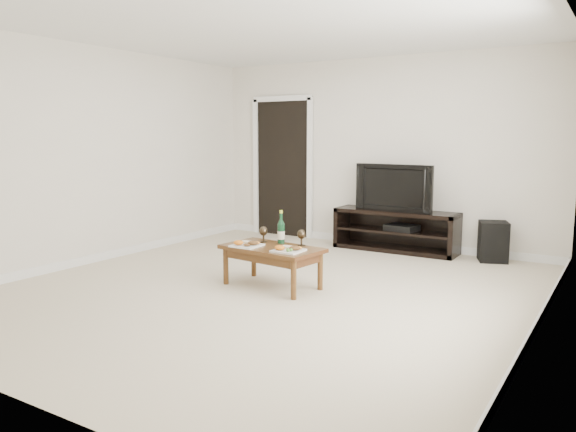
{
  "coord_description": "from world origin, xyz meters",
  "views": [
    {
      "loc": [
        3.06,
        -4.56,
        1.55
      ],
      "look_at": [
        -0.01,
        0.41,
        0.7
      ],
      "focal_mm": 35.0,
      "sensor_mm": 36.0,
      "label": 1
    }
  ],
  "objects_px": {
    "media_console": "(396,231)",
    "television": "(397,187)",
    "coffee_table": "(272,267)",
    "subwoofer": "(493,241)"
  },
  "relations": [
    {
      "from": "subwoofer",
      "to": "coffee_table",
      "type": "xyz_separation_m",
      "value": [
        -1.67,
        -2.42,
        -0.04
      ]
    },
    {
      "from": "media_console",
      "to": "television",
      "type": "relative_size",
      "value": 1.53
    },
    {
      "from": "media_console",
      "to": "television",
      "type": "height_order",
      "value": "television"
    },
    {
      "from": "subwoofer",
      "to": "television",
      "type": "bearing_deg",
      "value": 161.18
    },
    {
      "from": "subwoofer",
      "to": "coffee_table",
      "type": "relative_size",
      "value": 0.49
    },
    {
      "from": "television",
      "to": "media_console",
      "type": "bearing_deg",
      "value": -176.35
    },
    {
      "from": "subwoofer",
      "to": "coffee_table",
      "type": "height_order",
      "value": "subwoofer"
    },
    {
      "from": "coffee_table",
      "to": "media_console",
      "type": "bearing_deg",
      "value": 80.14
    },
    {
      "from": "television",
      "to": "subwoofer",
      "type": "relative_size",
      "value": 2.17
    },
    {
      "from": "media_console",
      "to": "coffee_table",
      "type": "bearing_deg",
      "value": -99.86
    }
  ]
}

